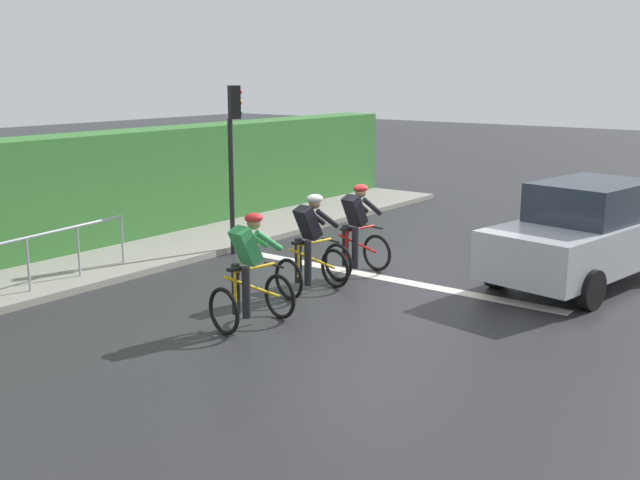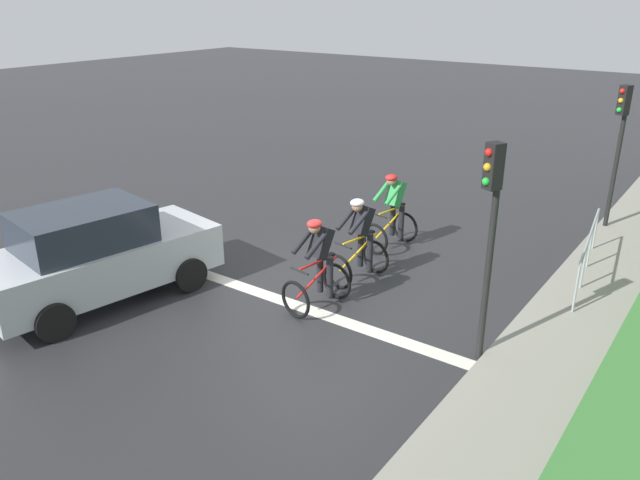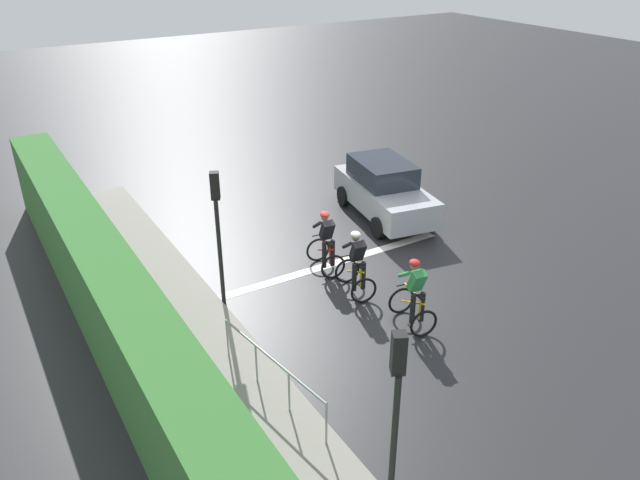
{
  "view_description": "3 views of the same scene",
  "coord_description": "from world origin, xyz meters",
  "px_view_note": "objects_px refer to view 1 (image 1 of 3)",
  "views": [
    {
      "loc": [
        -7.01,
        10.46,
        3.58
      ],
      "look_at": [
        -0.1,
        1.28,
        1.02
      ],
      "focal_mm": 42.16,
      "sensor_mm": 36.0,
      "label": 1
    },
    {
      "loc": [
        6.09,
        -8.35,
        5.19
      ],
      "look_at": [
        0.1,
        -0.0,
        1.11
      ],
      "focal_mm": 35.11,
      "sensor_mm": 36.0,
      "label": 2
    },
    {
      "loc": [
        7.91,
        11.8,
        8.18
      ],
      "look_at": [
        0.67,
        -0.08,
        1.11
      ],
      "focal_mm": 34.82,
      "sensor_mm": 36.0,
      "label": 3
    }
  ],
  "objects_px": {
    "cyclist_second": "(311,247)",
    "pedestrian_railing_kerbside": "(53,245)",
    "cyclist_mid": "(357,233)",
    "car_silver": "(585,234)",
    "traffic_light_near_crossing": "(233,143)",
    "cyclist_lead": "(250,273)"
  },
  "relations": [
    {
      "from": "cyclist_second",
      "to": "pedestrian_railing_kerbside",
      "type": "xyz_separation_m",
      "value": [
        3.56,
        2.4,
        -0.02
      ]
    },
    {
      "from": "cyclist_mid",
      "to": "car_silver",
      "type": "relative_size",
      "value": 0.38
    },
    {
      "from": "pedestrian_railing_kerbside",
      "to": "traffic_light_near_crossing",
      "type": "bearing_deg",
      "value": -99.2
    },
    {
      "from": "cyclist_mid",
      "to": "pedestrian_railing_kerbside",
      "type": "bearing_deg",
      "value": 46.8
    },
    {
      "from": "cyclist_lead",
      "to": "cyclist_mid",
      "type": "xyz_separation_m",
      "value": [
        0.34,
        -3.2,
        0.0
      ]
    },
    {
      "from": "cyclist_mid",
      "to": "pedestrian_railing_kerbside",
      "type": "distance_m",
      "value": 5.17
    },
    {
      "from": "cyclist_mid",
      "to": "traffic_light_near_crossing",
      "type": "distance_m",
      "value": 3.26
    },
    {
      "from": "cyclist_lead",
      "to": "car_silver",
      "type": "height_order",
      "value": "car_silver"
    },
    {
      "from": "cyclist_lead",
      "to": "cyclist_mid",
      "type": "bearing_deg",
      "value": -83.9
    },
    {
      "from": "car_silver",
      "to": "traffic_light_near_crossing",
      "type": "relative_size",
      "value": 1.3
    },
    {
      "from": "pedestrian_railing_kerbside",
      "to": "cyclist_lead",
      "type": "bearing_deg",
      "value": -171.56
    },
    {
      "from": "cyclist_lead",
      "to": "cyclist_second",
      "type": "relative_size",
      "value": 1.0
    },
    {
      "from": "cyclist_lead",
      "to": "car_silver",
      "type": "distance_m",
      "value": 6.04
    },
    {
      "from": "cyclist_lead",
      "to": "pedestrian_railing_kerbside",
      "type": "xyz_separation_m",
      "value": [
        3.88,
        0.58,
        -0.02
      ]
    },
    {
      "from": "cyclist_second",
      "to": "traffic_light_near_crossing",
      "type": "distance_m",
      "value": 3.55
    },
    {
      "from": "cyclist_second",
      "to": "cyclist_mid",
      "type": "bearing_deg",
      "value": -89.13
    },
    {
      "from": "cyclist_second",
      "to": "cyclist_mid",
      "type": "height_order",
      "value": "same"
    },
    {
      "from": "cyclist_second",
      "to": "cyclist_lead",
      "type": "bearing_deg",
      "value": 99.95
    },
    {
      "from": "traffic_light_near_crossing",
      "to": "pedestrian_railing_kerbside",
      "type": "bearing_deg",
      "value": 80.8
    },
    {
      "from": "cyclist_mid",
      "to": "traffic_light_near_crossing",
      "type": "height_order",
      "value": "traffic_light_near_crossing"
    },
    {
      "from": "cyclist_lead",
      "to": "pedestrian_railing_kerbside",
      "type": "height_order",
      "value": "cyclist_lead"
    },
    {
      "from": "cyclist_lead",
      "to": "cyclist_second",
      "type": "distance_m",
      "value": 1.86
    }
  ]
}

